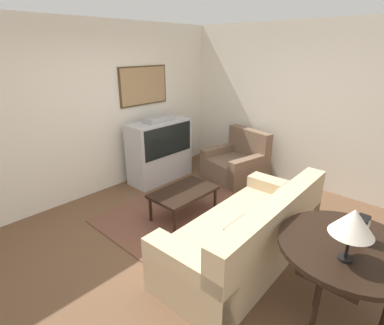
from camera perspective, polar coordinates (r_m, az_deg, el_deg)
name	(u,v)px	position (r m, az deg, el deg)	size (l,w,h in m)	color
ground_plane	(190,241)	(3.91, -0.42, -14.68)	(12.00, 12.00, 0.00)	brown
wall_back	(91,111)	(4.99, -18.71, 9.19)	(12.00, 0.10, 2.70)	silver
wall_right	(295,106)	(5.48, 19.08, 10.10)	(0.06, 12.00, 2.70)	silver
area_rug	(182,212)	(4.50, -1.96, -9.41)	(2.20, 1.65, 0.01)	brown
tv	(160,150)	(5.42, -6.14, 2.34)	(1.17, 0.50, 1.17)	#B7B7BC
couch	(247,236)	(3.51, 10.52, -13.61)	(2.19, 1.03, 0.87)	#CCB289
armchair	(236,163)	(5.60, 8.47, -0.19)	(1.06, 1.09, 0.88)	brown
coffee_table	(184,193)	(4.24, -1.59, -5.90)	(0.93, 0.57, 0.41)	black
console_table	(348,252)	(2.94, 27.51, -14.82)	(1.14, 1.14, 0.74)	black
table_lamp	(353,222)	(2.55, 28.34, -10.02)	(0.32, 0.32, 0.44)	black
mantel_clock	(361,229)	(2.95, 29.50, -10.93)	(0.14, 0.10, 0.22)	black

